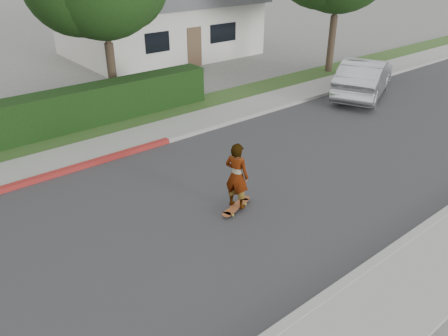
{
  "coord_description": "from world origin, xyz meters",
  "views": [
    {
      "loc": [
        -6.11,
        -7.73,
        6.05
      ],
      "look_at": [
        0.07,
        -0.1,
        1.0
      ],
      "focal_mm": 35.0,
      "sensor_mm": 36.0,
      "label": 1
    }
  ],
  "objects": [
    {
      "name": "curb_far",
      "position": [
        0.0,
        4.1,
        0.07
      ],
      "size": [
        60.0,
        0.2,
        0.15
      ],
      "primitive_type": "cube",
      "color": "#9E9E99",
      "rests_on": "ground"
    },
    {
      "name": "hedge",
      "position": [
        -3.0,
        7.2,
        0.75
      ],
      "size": [
        15.0,
        1.0,
        1.5
      ],
      "primitive_type": "cube",
      "color": "black",
      "rests_on": "ground"
    },
    {
      "name": "car_silver",
      "position": [
        10.56,
        3.06,
        0.83
      ],
      "size": [
        5.29,
        3.65,
        1.65
      ],
      "primitive_type": "imported",
      "rotation": [
        0.0,
        0.0,
        1.99
      ],
      "color": "#B5B9BD",
      "rests_on": "ground"
    },
    {
      "name": "road",
      "position": [
        0.0,
        0.0,
        0.01
      ],
      "size": [
        60.0,
        8.0,
        0.01
      ],
      "primitive_type": "cube",
      "color": "#2D2D30",
      "rests_on": "ground"
    },
    {
      "name": "sidewalk_far",
      "position": [
        0.0,
        5.0,
        0.06
      ],
      "size": [
        60.0,
        1.6,
        0.12
      ],
      "primitive_type": "cube",
      "color": "gray",
      "rests_on": "ground"
    },
    {
      "name": "house",
      "position": [
        8.0,
        16.0,
        2.1
      ],
      "size": [
        10.6,
        8.6,
        4.3
      ],
      "color": "beige",
      "rests_on": "ground"
    },
    {
      "name": "skateboarder",
      "position": [
        0.07,
        -0.6,
        0.98
      ],
      "size": [
        0.6,
        0.74,
        1.73
      ],
      "primitive_type": "imported",
      "rotation": [
        0.0,
        0.0,
        1.91
      ],
      "color": "white",
      "rests_on": "skateboard"
    },
    {
      "name": "planting_strip",
      "position": [
        0.0,
        6.6,
        0.05
      ],
      "size": [
        60.0,
        1.6,
        0.1
      ],
      "primitive_type": "cube",
      "color": "#2D4C1E",
      "rests_on": "ground"
    },
    {
      "name": "ground",
      "position": [
        0.0,
        0.0,
        0.0
      ],
      "size": [
        120.0,
        120.0,
        0.0
      ],
      "primitive_type": "plane",
      "color": "slate",
      "rests_on": "ground"
    },
    {
      "name": "skateboard",
      "position": [
        0.07,
        -0.6,
        0.1
      ],
      "size": [
        1.16,
        0.56,
        0.11
      ],
      "rotation": [
        0.0,
        0.0,
        0.31
      ],
      "color": "gold",
      "rests_on": "ground"
    },
    {
      "name": "sidewalk_near",
      "position": [
        0.0,
        -5.0,
        0.06
      ],
      "size": [
        60.0,
        1.6,
        0.12
      ],
      "primitive_type": "cube",
      "color": "gray",
      "rests_on": "ground"
    },
    {
      "name": "curb_near",
      "position": [
        0.0,
        -4.1,
        0.07
      ],
      "size": [
        60.0,
        0.2,
        0.15
      ],
      "primitive_type": "cube",
      "color": "#9E9E99",
      "rests_on": "ground"
    }
  ]
}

